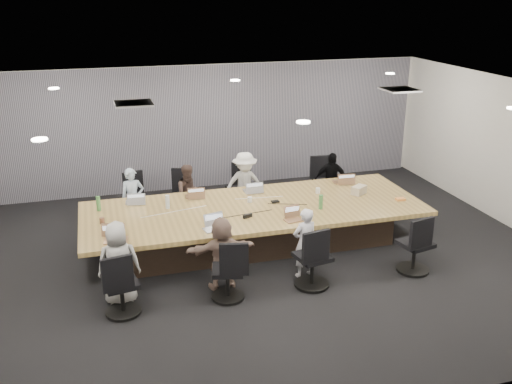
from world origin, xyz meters
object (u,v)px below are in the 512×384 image
object	(u,v)px
chair_2	(241,192)
chair_1	(187,199)
chair_3	(324,185)
person_0	(133,199)
laptop_1	(194,196)
laptop_5	(214,229)
mug_brown	(102,221)
chair_7	(415,248)
snack_packet	(400,199)
person_3	(331,180)
conference_table	(254,224)
person_2	(245,185)
person_1	(190,194)
person_6	(305,243)
chair_5	(227,275)
laptop_3	(342,182)
laptop_0	(135,202)
chair_4	(121,289)
chair_0	(132,204)
person_4	(119,263)
stapler	(248,216)
laptop_4	(116,240)
canvas_bag	(359,190)
person_5	(222,253)
chair_6	(312,262)
bottle_clear	(168,202)
laptop_2	(252,191)
bottle_green_left	(98,203)
laptop_6	(293,220)

from	to	relation	value
chair_2	chair_1	bearing A→B (deg)	-19.08
chair_1	chair_3	bearing A→B (deg)	-163.35
person_0	laptop_1	size ratio (longest dim) A/B	3.80
laptop_5	mug_brown	world-z (taller)	mug_brown
chair_7	laptop_5	size ratio (longest dim) A/B	2.52
snack_packet	person_3	bearing A→B (deg)	108.88
conference_table	person_2	world-z (taller)	person_2
person_1	laptop_1	bearing A→B (deg)	-98.74
laptop_5	person_6	distance (m)	1.46
chair_1	chair_5	xyz separation A→B (m)	(0.03, -3.40, 0.03)
laptop_3	laptop_5	distance (m)	3.35
laptop_3	person_6	distance (m)	2.69
chair_1	chair_2	bearing A→B (deg)	-163.35
chair_2	laptop_0	xyz separation A→B (m)	(-2.21, -0.90, 0.34)
chair_4	chair_1	bearing A→B (deg)	55.91
conference_table	person_6	bearing A→B (deg)	-71.79
chair_0	person_4	world-z (taller)	person_4
stapler	snack_packet	size ratio (longest dim) A/B	1.03
chair_0	stapler	bearing A→B (deg)	113.95
person_2	person_3	distance (m)	1.86
person_6	person_3	bearing A→B (deg)	-130.65
chair_0	person_4	distance (m)	3.09
person_0	laptop_3	bearing A→B (deg)	-11.42
person_2	stapler	xyz separation A→B (m)	(-0.44, -1.81, 0.10)
chair_7	laptop_4	xyz separation A→B (m)	(-4.66, 0.90, 0.33)
laptop_5	canvas_bag	bearing A→B (deg)	6.39
chair_5	person_5	size ratio (longest dim) A/B	0.67
chair_6	person_5	distance (m)	1.40
laptop_5	stapler	xyz separation A→B (m)	(0.65, 0.34, 0.02)
laptop_5	chair_1	bearing A→B (deg)	80.50
chair_3	laptop_5	bearing A→B (deg)	48.32
laptop_1	person_5	xyz separation A→B (m)	(0.03, -2.15, -0.17)
conference_table	person_1	world-z (taller)	person_1
person_1	person_4	distance (m)	3.09
laptop_3	chair_7	bearing A→B (deg)	98.85
bottle_clear	person_4	bearing A→B (deg)	-119.36
laptop_5	laptop_2	bearing A→B (deg)	45.59
chair_6	bottle_green_left	bearing A→B (deg)	133.11
chair_0	chair_1	xyz separation A→B (m)	(1.09, 0.00, -0.01)
laptop_3	person_1	bearing A→B (deg)	-5.67
laptop_0	stapler	bearing A→B (deg)	150.99
person_1	person_5	bearing A→B (deg)	-98.04
person_2	person_5	world-z (taller)	person_2
chair_0	chair_4	bearing A→B (deg)	67.69
laptop_0	snack_packet	distance (m)	4.83
chair_5	person_2	xyz separation A→B (m)	(1.09, 3.05, 0.28)
chair_4	laptop_4	distance (m)	0.97
bottle_clear	person_1	bearing A→B (deg)	61.32
person_0	laptop_5	size ratio (longest dim) A/B	3.67
canvas_bag	laptop_6	bearing A→B (deg)	-151.31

